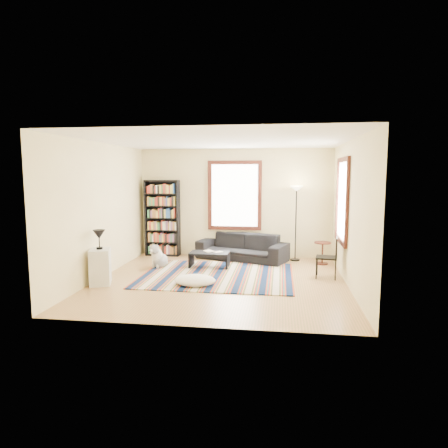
# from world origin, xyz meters

# --- Properties ---
(floor) EXTENTS (5.00, 5.00, 0.10)m
(floor) POSITION_xyz_m (0.00, 0.00, -0.05)
(floor) COLOR tan
(floor) RESTS_ON ground
(ceiling) EXTENTS (5.00, 5.00, 0.10)m
(ceiling) POSITION_xyz_m (0.00, 0.00, 2.85)
(ceiling) COLOR white
(ceiling) RESTS_ON floor
(wall_back) EXTENTS (5.00, 0.10, 2.80)m
(wall_back) POSITION_xyz_m (0.00, 2.55, 1.40)
(wall_back) COLOR beige
(wall_back) RESTS_ON floor
(wall_front) EXTENTS (5.00, 0.10, 2.80)m
(wall_front) POSITION_xyz_m (0.00, -2.55, 1.40)
(wall_front) COLOR beige
(wall_front) RESTS_ON floor
(wall_left) EXTENTS (0.10, 5.00, 2.80)m
(wall_left) POSITION_xyz_m (-2.55, 0.00, 1.40)
(wall_left) COLOR beige
(wall_left) RESTS_ON floor
(wall_right) EXTENTS (0.10, 5.00, 2.80)m
(wall_right) POSITION_xyz_m (2.55, 0.00, 1.40)
(wall_right) COLOR beige
(wall_right) RESTS_ON floor
(window_back) EXTENTS (1.20, 0.06, 1.60)m
(window_back) POSITION_xyz_m (0.00, 2.47, 1.60)
(window_back) COLOR white
(window_back) RESTS_ON wall_back
(window_right) EXTENTS (0.06, 1.20, 1.60)m
(window_right) POSITION_xyz_m (2.47, 0.80, 1.60)
(window_right) COLOR white
(window_right) RESTS_ON wall_right
(rug) EXTENTS (3.18, 2.55, 0.02)m
(rug) POSITION_xyz_m (-0.13, 0.39, 0.01)
(rug) COLOR #0C1D3F
(rug) RESTS_ON floor
(sofa) EXTENTS (2.42, 1.58, 0.66)m
(sofa) POSITION_xyz_m (0.24, 2.05, 0.33)
(sofa) COLOR black
(sofa) RESTS_ON floor
(bookshelf) EXTENTS (0.90, 0.30, 2.00)m
(bookshelf) POSITION_xyz_m (-1.90, 2.32, 1.00)
(bookshelf) COLOR black
(bookshelf) RESTS_ON floor
(coffee_table) EXTENTS (1.03, 0.83, 0.36)m
(coffee_table) POSITION_xyz_m (-0.43, 1.11, 0.18)
(coffee_table) COLOR black
(coffee_table) RESTS_ON floor
(book_a) EXTENTS (0.30, 0.29, 0.02)m
(book_a) POSITION_xyz_m (-0.53, 1.11, 0.37)
(book_a) COLOR beige
(book_a) RESTS_ON coffee_table
(book_b) EXTENTS (0.24, 0.24, 0.02)m
(book_b) POSITION_xyz_m (-0.28, 1.16, 0.37)
(book_b) COLOR beige
(book_b) RESTS_ON coffee_table
(floor_cushion) EXTENTS (0.98, 0.87, 0.20)m
(floor_cushion) POSITION_xyz_m (-0.44, -0.42, 0.10)
(floor_cushion) COLOR silver
(floor_cushion) RESTS_ON floor
(floor_lamp) EXTENTS (0.37, 0.37, 1.86)m
(floor_lamp) POSITION_xyz_m (1.57, 2.15, 0.93)
(floor_lamp) COLOR black
(floor_lamp) RESTS_ON floor
(side_table) EXTENTS (0.44, 0.44, 0.54)m
(side_table) POSITION_xyz_m (2.20, 1.81, 0.27)
(side_table) COLOR #461B11
(side_table) RESTS_ON floor
(folding_chair) EXTENTS (0.47, 0.45, 0.86)m
(folding_chair) POSITION_xyz_m (2.15, 0.54, 0.43)
(folding_chair) COLOR black
(folding_chair) RESTS_ON floor
(white_cabinet) EXTENTS (0.52, 0.60, 0.70)m
(white_cabinet) POSITION_xyz_m (-2.30, -0.59, 0.35)
(white_cabinet) COLOR silver
(white_cabinet) RESTS_ON floor
(table_lamp) EXTENTS (0.28, 0.28, 0.38)m
(table_lamp) POSITION_xyz_m (-2.30, -0.59, 0.89)
(table_lamp) COLOR black
(table_lamp) RESTS_ON white_cabinet
(dog) EXTENTS (0.58, 0.67, 0.56)m
(dog) POSITION_xyz_m (-1.56, 0.94, 0.28)
(dog) COLOR #BEBEBE
(dog) RESTS_ON floor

